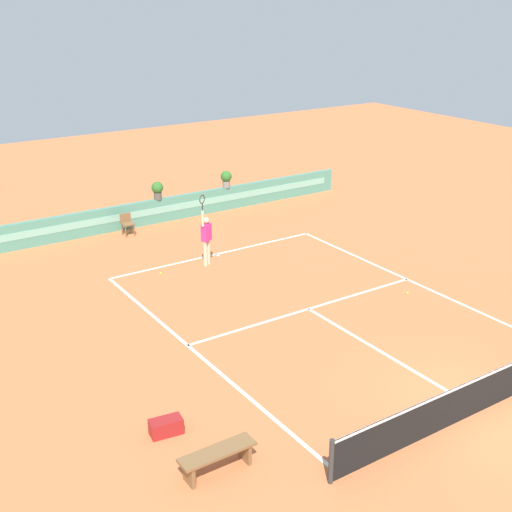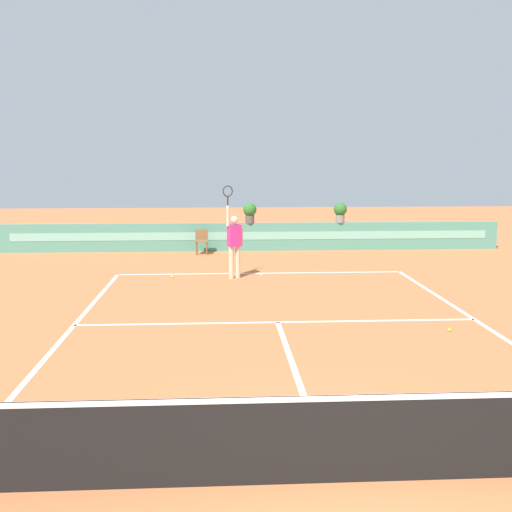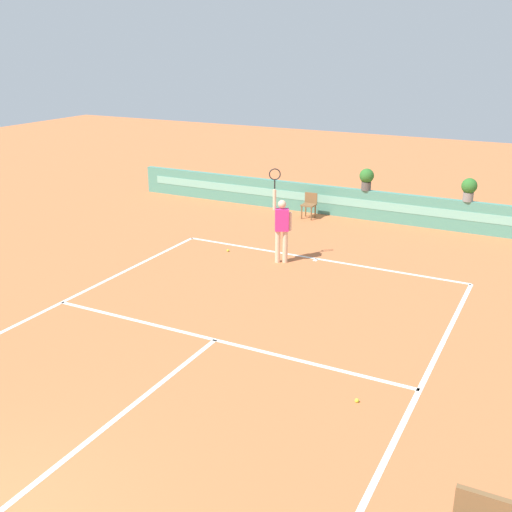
% 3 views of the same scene
% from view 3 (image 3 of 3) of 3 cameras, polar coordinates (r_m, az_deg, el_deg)
% --- Properties ---
extents(ground_plane, '(60.00, 60.00, 0.00)m').
position_cam_3_polar(ground_plane, '(12.22, -4.79, -8.54)').
color(ground_plane, '#C66B3D').
extents(court_lines, '(8.32, 11.94, 0.01)m').
position_cam_3_polar(court_lines, '(12.76, -3.08, -7.20)').
color(court_lines, white).
rests_on(court_lines, ground).
extents(back_wall_barrier, '(18.00, 0.21, 1.00)m').
position_cam_3_polar(back_wall_barrier, '(21.00, 10.32, 4.69)').
color(back_wall_barrier, '#4C8E7A').
rests_on(back_wall_barrier, ground).
extents(ball_kid_chair, '(0.44, 0.44, 0.85)m').
position_cam_3_polar(ball_kid_chair, '(20.91, 4.98, 4.82)').
color(ball_kid_chair, brown).
rests_on(ball_kid_chair, ground).
extents(tennis_player, '(0.56, 0.36, 2.58)m').
position_cam_3_polar(tennis_player, '(16.42, 2.39, 2.87)').
color(tennis_player, beige).
rests_on(tennis_player, ground).
extents(tennis_ball_near_baseline, '(0.07, 0.07, 0.07)m').
position_cam_3_polar(tennis_ball_near_baseline, '(17.58, -2.62, 0.53)').
color(tennis_ball_near_baseline, '#CCE033').
rests_on(tennis_ball_near_baseline, ground).
extents(tennis_ball_mid_court, '(0.07, 0.07, 0.07)m').
position_cam_3_polar(tennis_ball_mid_court, '(10.65, 9.35, -13.10)').
color(tennis_ball_mid_court, '#CCE033').
rests_on(tennis_ball_mid_court, ground).
extents(potted_plant_right, '(0.48, 0.48, 0.72)m').
position_cam_3_polar(potted_plant_right, '(20.13, 19.18, 5.98)').
color(potted_plant_right, gray).
rests_on(potted_plant_right, back_wall_barrier).
extents(potted_plant_centre, '(0.48, 0.48, 0.72)m').
position_cam_3_polar(potted_plant_centre, '(20.82, 10.24, 7.16)').
color(potted_plant_centre, '#514C47').
rests_on(potted_plant_centre, back_wall_barrier).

